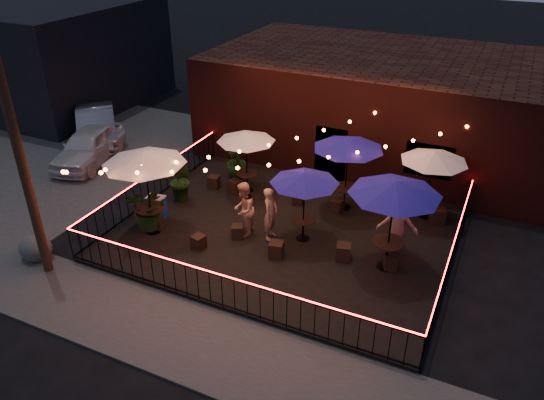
# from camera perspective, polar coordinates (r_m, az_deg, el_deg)

# --- Properties ---
(ground) EXTENTS (110.00, 110.00, 0.00)m
(ground) POSITION_cam_1_polar(r_m,az_deg,el_deg) (15.38, -1.55, -7.46)
(ground) COLOR black
(ground) RESTS_ON ground
(patio) EXTENTS (10.00, 8.00, 0.15)m
(patio) POSITION_cam_1_polar(r_m,az_deg,el_deg) (16.83, 1.50, -3.57)
(patio) COLOR black
(patio) RESTS_ON ground
(sidewalk) EXTENTS (18.00, 2.50, 0.05)m
(sidewalk) POSITION_cam_1_polar(r_m,az_deg,el_deg) (13.24, -8.06, -14.94)
(sidewalk) COLOR #44413F
(sidewalk) RESTS_ON ground
(parking_lot) EXTENTS (11.00, 12.00, 0.02)m
(parking_lot) POSITION_cam_1_polar(r_m,az_deg,el_deg) (24.88, -22.73, 5.25)
(parking_lot) COLOR #44413F
(parking_lot) RESTS_ON ground
(brick_building) EXTENTS (14.00, 8.00, 4.00)m
(brick_building) POSITION_cam_1_polar(r_m,az_deg,el_deg) (22.65, 12.28, 10.07)
(brick_building) COLOR #35120E
(brick_building) RESTS_ON ground
(background_building) EXTENTS (12.00, 9.00, 5.00)m
(background_building) POSITION_cam_1_polar(r_m,az_deg,el_deg) (31.65, -24.85, 14.47)
(background_building) COLOR black
(background_building) RESTS_ON ground
(utility_pole) EXTENTS (0.26, 0.26, 8.00)m
(utility_pole) POSITION_cam_1_polar(r_m,az_deg,el_deg) (14.78, -25.81, 5.68)
(utility_pole) COLOR #332014
(utility_pole) RESTS_ON ground
(fence_front) EXTENTS (10.00, 0.04, 1.04)m
(fence_front) POSITION_cam_1_polar(r_m,az_deg,el_deg) (13.60, -5.40, -9.75)
(fence_front) COLOR black
(fence_front) RESTS_ON patio
(fence_left) EXTENTS (0.04, 8.00, 1.04)m
(fence_left) POSITION_cam_1_polar(r_m,az_deg,el_deg) (18.81, -12.55, 1.54)
(fence_left) COLOR black
(fence_left) RESTS_ON patio
(fence_right) EXTENTS (0.04, 8.00, 1.04)m
(fence_right) POSITION_cam_1_polar(r_m,az_deg,el_deg) (15.55, 18.72, -5.81)
(fence_right) COLOR black
(fence_right) RESTS_ON patio
(festoon_lights) EXTENTS (10.02, 8.72, 1.32)m
(festoon_lights) POSITION_cam_1_polar(r_m,az_deg,el_deg) (15.79, -2.19, 4.22)
(festoon_lights) COLOR #FF5E2A
(festoon_lights) RESTS_ON ground
(cafe_table_0) EXTENTS (3.04, 3.04, 2.76)m
(cafe_table_0) POSITION_cam_1_polar(r_m,az_deg,el_deg) (16.02, -13.61, 4.36)
(cafe_table_0) COLOR black
(cafe_table_0) RESTS_ON patio
(cafe_table_1) EXTENTS (2.48, 2.48, 2.25)m
(cafe_table_1) POSITION_cam_1_polar(r_m,az_deg,el_deg) (18.27, -2.81, 6.72)
(cafe_table_1) COLOR black
(cafe_table_1) RESTS_ON patio
(cafe_table_2) EXTENTS (2.69, 2.69, 2.27)m
(cafe_table_2) POSITION_cam_1_polar(r_m,az_deg,el_deg) (15.41, 3.54, 2.29)
(cafe_table_2) COLOR black
(cafe_table_2) RESTS_ON patio
(cafe_table_3) EXTENTS (2.38, 2.38, 2.55)m
(cafe_table_3) POSITION_cam_1_polar(r_m,az_deg,el_deg) (17.18, 8.23, 5.94)
(cafe_table_3) COLOR black
(cafe_table_3) RESTS_ON patio
(cafe_table_4) EXTENTS (3.17, 3.17, 2.76)m
(cafe_table_4) POSITION_cam_1_polar(r_m,az_deg,el_deg) (14.24, 13.12, 1.15)
(cafe_table_4) COLOR black
(cafe_table_4) RESTS_ON patio
(cafe_table_5) EXTENTS (2.34, 2.34, 2.34)m
(cafe_table_5) POSITION_cam_1_polar(r_m,az_deg,el_deg) (17.32, 17.07, 4.41)
(cafe_table_5) COLOR black
(cafe_table_5) RESTS_ON patio
(bistro_chair_0) EXTENTS (0.47, 0.47, 0.45)m
(bistro_chair_0) POSITION_cam_1_polar(r_m,az_deg,el_deg) (17.19, -12.34, -2.36)
(bistro_chair_0) COLOR black
(bistro_chair_0) RESTS_ON patio
(bistro_chair_1) EXTENTS (0.43, 0.43, 0.42)m
(bistro_chair_1) POSITION_cam_1_polar(r_m,az_deg,el_deg) (16.03, -7.92, -4.49)
(bistro_chair_1) COLOR black
(bistro_chair_1) RESTS_ON patio
(bistro_chair_2) EXTENTS (0.42, 0.42, 0.44)m
(bistro_chair_2) POSITION_cam_1_polar(r_m,az_deg,el_deg) (19.36, -6.26, 1.95)
(bistro_chair_2) COLOR black
(bistro_chair_2) RESTS_ON patio
(bistro_chair_3) EXTENTS (0.49, 0.49, 0.48)m
(bistro_chair_3) POSITION_cam_1_polar(r_m,az_deg,el_deg) (18.92, -3.97, 1.46)
(bistro_chair_3) COLOR black
(bistro_chair_3) RESTS_ON patio
(bistro_chair_4) EXTENTS (0.46, 0.46, 0.41)m
(bistro_chair_4) POSITION_cam_1_polar(r_m,az_deg,el_deg) (16.41, -3.72, -3.40)
(bistro_chair_4) COLOR black
(bistro_chair_4) RESTS_ON patio
(bistro_chair_5) EXTENTS (0.47, 0.47, 0.47)m
(bistro_chair_5) POSITION_cam_1_polar(r_m,az_deg,el_deg) (15.51, 0.47, -5.35)
(bistro_chair_5) COLOR black
(bistro_chair_5) RESTS_ON patio
(bistro_chair_6) EXTENTS (0.42, 0.42, 0.40)m
(bistro_chair_6) POSITION_cam_1_polar(r_m,az_deg,el_deg) (18.21, 2.76, 0.17)
(bistro_chair_6) COLOR black
(bistro_chair_6) RESTS_ON patio
(bistro_chair_7) EXTENTS (0.41, 0.41, 0.44)m
(bistro_chair_7) POSITION_cam_1_polar(r_m,az_deg,el_deg) (17.86, 7.02, -0.60)
(bistro_chair_7) COLOR black
(bistro_chair_7) RESTS_ON patio
(bistro_chair_8) EXTENTS (0.50, 0.50, 0.49)m
(bistro_chair_8) POSITION_cam_1_polar(r_m,az_deg,el_deg) (15.54, 7.70, -5.56)
(bistro_chair_8) COLOR black
(bistro_chair_8) RESTS_ON patio
(bistro_chair_9) EXTENTS (0.46, 0.46, 0.43)m
(bistro_chair_9) POSITION_cam_1_polar(r_m,az_deg,el_deg) (15.40, 12.62, -6.55)
(bistro_chair_9) COLOR black
(bistro_chair_9) RESTS_ON patio
(bistro_chair_10) EXTENTS (0.47, 0.47, 0.43)m
(bistro_chair_10) POSITION_cam_1_polar(r_m,az_deg,el_deg) (18.03, 13.44, -0.96)
(bistro_chair_10) COLOR black
(bistro_chair_10) RESTS_ON patio
(bistro_chair_11) EXTENTS (0.57, 0.57, 0.51)m
(bistro_chair_11) POSITION_cam_1_polar(r_m,az_deg,el_deg) (17.91, 17.36, -1.60)
(bistro_chair_11) COLOR black
(bistro_chair_11) RESTS_ON patio
(patron_a) EXTENTS (0.43, 0.63, 1.70)m
(patron_a) POSITION_cam_1_polar(r_m,az_deg,el_deg) (16.03, -0.18, -1.48)
(patron_a) COLOR tan
(patron_a) RESTS_ON patio
(patron_b) EXTENTS (0.84, 0.99, 1.78)m
(patron_b) POSITION_cam_1_polar(r_m,az_deg,el_deg) (16.19, -3.08, -1.03)
(patron_b) COLOR #D9A58F
(patron_b) RESTS_ON patio
(patron_c) EXTENTS (1.30, 0.90, 1.84)m
(patron_c) POSITION_cam_1_polar(r_m,az_deg,el_deg) (15.87, 13.39, -2.42)
(patron_c) COLOR beige
(patron_c) RESTS_ON patio
(potted_shrub_a) EXTENTS (1.39, 1.22, 1.47)m
(potted_shrub_a) POSITION_cam_1_polar(r_m,az_deg,el_deg) (16.96, -12.99, -0.90)
(potted_shrub_a) COLOR #104012
(potted_shrub_a) RESTS_ON patio
(potted_shrub_b) EXTENTS (0.97, 0.84, 1.53)m
(potted_shrub_b) POSITION_cam_1_polar(r_m,az_deg,el_deg) (18.39, -9.76, 2.05)
(potted_shrub_b) COLOR #0C350B
(potted_shrub_b) RESTS_ON patio
(potted_shrub_c) EXTENTS (0.98, 0.98, 1.36)m
(potted_shrub_c) POSITION_cam_1_polar(r_m,az_deg,el_deg) (19.89, -3.86, 4.32)
(potted_shrub_c) COLOR #15360B
(potted_shrub_c) RESTS_ON patio
(cooler) EXTENTS (0.63, 0.49, 0.77)m
(cooler) POSITION_cam_1_polar(r_m,az_deg,el_deg) (17.70, -12.32, -0.75)
(cooler) COLOR #0C38C7
(cooler) RESTS_ON patio
(boulder) EXTENTS (1.12, 1.02, 0.74)m
(boulder) POSITION_cam_1_polar(r_m,az_deg,el_deg) (17.06, -24.09, -4.78)
(boulder) COLOR #454540
(boulder) RESTS_ON ground
(car_white) EXTENTS (2.57, 4.35, 1.39)m
(car_white) POSITION_cam_1_polar(r_m,az_deg,el_deg) (22.60, -19.13, 5.50)
(car_white) COLOR white
(car_white) RESTS_ON ground
(car_silver) EXTENTS (4.19, 4.40, 1.49)m
(car_silver) POSITION_cam_1_polar(r_m,az_deg,el_deg) (24.54, -18.34, 7.61)
(car_silver) COLOR #97989F
(car_silver) RESTS_ON ground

